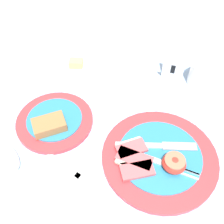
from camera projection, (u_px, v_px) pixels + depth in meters
ground_plane at (121, 160)px, 0.59m from camera, size 3.00×3.00×0.00m
breakfast_plate at (159, 157)px, 0.59m from camera, size 0.26×0.26×0.04m
bread_plate at (54, 121)px, 0.65m from camera, size 0.19×0.19×0.04m
sugar_cup at (205, 74)px, 0.73m from camera, size 0.09×0.09×0.07m
butter_dish at (77, 67)px, 0.79m from camera, size 0.11×0.11×0.03m
number_card at (173, 67)px, 0.75m from camera, size 0.06×0.05×0.07m
teaspoon_by_saucer at (92, 185)px, 0.55m from camera, size 0.19×0.09×0.01m
teaspoon_near_cup at (16, 167)px, 0.58m from camera, size 0.15×0.15×0.01m
fork_on_cloth at (79, 174)px, 0.57m from camera, size 0.07×0.18×0.01m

